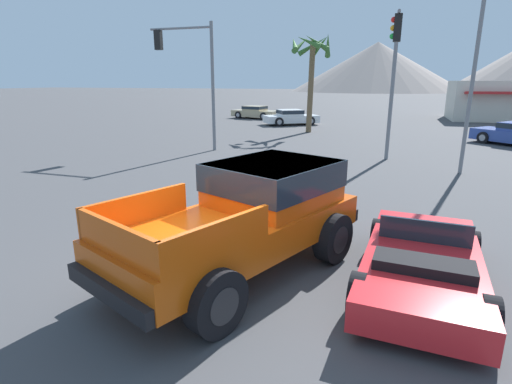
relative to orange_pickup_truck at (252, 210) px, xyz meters
The scene contains 9 objects.
ground_plane 1.35m from the orange_pickup_truck, 117.07° to the right, with size 320.00×320.00×0.00m, color #424244.
orange_pickup_truck is the anchor object (origin of this frame).
red_convertible_car 3.01m from the orange_pickup_truck, ahead, with size 2.17×4.20×1.03m.
parked_car_tan 30.21m from the orange_pickup_truck, 108.20° to the left, with size 4.58×2.72×1.12m.
parked_car_white 24.92m from the orange_pickup_truck, 101.82° to the left, with size 4.46×3.80×1.17m.
traffic_light_main 11.28m from the orange_pickup_truck, 78.20° to the left, with size 0.38×3.11×5.86m.
traffic_light_crosswalk 14.00m from the orange_pickup_truck, 121.53° to the left, with size 3.29×0.38×5.99m.
street_lamp_post 11.60m from the orange_pickup_truck, 63.30° to the left, with size 0.90×0.24×8.39m.
palm_tree_tall 20.81m from the orange_pickup_truck, 98.08° to the left, with size 2.87×2.73×6.25m.
Camera 1 is at (2.58, -5.79, 3.35)m, focal length 28.00 mm.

